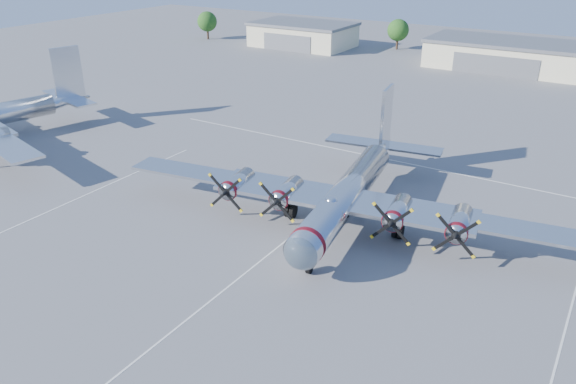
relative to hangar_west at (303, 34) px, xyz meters
The scene contains 7 objects.
ground 93.54m from the hangar_west, 61.23° to the right, with size 260.00×260.00×0.00m, color #5C5C5E.
parking_lines 95.08m from the hangar_west, 61.74° to the right, with size 60.00×50.08×0.01m.
hangar_west is the anchor object (origin of this frame).
hangar_center 45.00m from the hangar_west, ahead, with size 28.60×14.60×5.40m.
tree_far_west 25.36m from the hangar_west, behind, with size 4.80×4.80×6.64m.
tree_west 21.61m from the hangar_west, 21.89° to the left, with size 4.80×4.80×6.64m.
main_bomber_b29 87.03m from the hangar_west, 56.77° to the right, with size 42.41×29.01×9.38m, color silver, non-canonical shape.
Camera 1 is at (22.15, -32.73, 23.82)m, focal length 35.00 mm.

